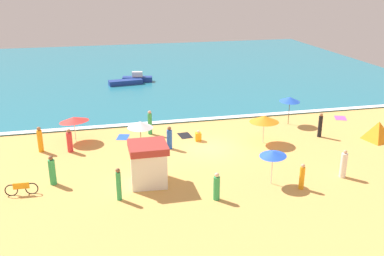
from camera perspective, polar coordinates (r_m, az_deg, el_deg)
The scene contains 27 objects.
ground_plane at distance 31.09m, azimuth 2.24°, elevation -2.69°, with size 60.00×60.00×0.00m, color #E0A856.
ocean_water at distance 57.46m, azimuth -5.17°, elevation 7.72°, with size 60.00×44.00×0.10m, color teal.
wave_breaker_foam at distance 36.78m, azimuth -0.33°, elevation 1.08°, with size 57.00×0.70×0.01m, color white.
lifeguard_cabana at distance 25.66m, azimuth -5.78°, elevation -4.65°, with size 2.21×2.22×2.52m.
beach_umbrella_0 at distance 25.64m, azimuth 10.64°, elevation -3.35°, with size 2.14×2.13×2.15m.
beach_umbrella_1 at distance 31.90m, azimuth 9.51°, elevation 1.20°, with size 2.88×2.89×2.12m.
beach_umbrella_2 at distance 36.33m, azimuth 12.80°, elevation 3.71°, with size 1.99×2.00×2.37m.
beach_umbrella_4 at distance 32.97m, azimuth -15.32°, elevation 1.12°, with size 3.09×3.09×2.00m.
beach_umbrella_6 at distance 30.74m, azimuth -6.85°, elevation 0.47°, with size 2.60×2.60×2.04m.
beach_tent at distance 35.25m, azimuth 23.36°, elevation -0.35°, with size 2.42×2.45×1.46m.
parked_bicycle at distance 26.42m, azimuth -21.58°, elevation -7.45°, with size 1.82×0.12×0.76m.
beachgoer_0 at distance 24.17m, azimuth -9.66°, elevation -7.36°, with size 0.31×0.31×1.91m.
beachgoer_1 at distance 28.04m, azimuth 19.37°, elevation -4.58°, with size 0.48×0.48×1.78m.
beachgoer_2 at distance 32.35m, azimuth 0.83°, elevation -1.11°, with size 0.48×0.48×0.83m.
beachgoer_3 at distance 30.79m, azimuth -3.00°, elevation -1.37°, with size 0.54×0.54×1.67m.
beachgoer_4 at distance 26.88m, azimuth -17.96°, elevation -5.42°, with size 0.56×0.56×1.82m.
beachgoer_5 at distance 33.69m, azimuth -5.58°, elevation 0.68°, with size 0.47×0.47×1.91m.
beachgoer_6 at distance 23.99m, azimuth 3.26°, elevation -7.79°, with size 0.44×0.44×1.62m.
beachgoer_7 at distance 34.38m, azimuth 16.56°, elevation 0.33°, with size 0.33×0.33×1.90m.
beachgoer_8 at distance 31.38m, azimuth -15.85°, elevation -1.69°, with size 0.39×0.39×1.70m.
beachgoer_9 at distance 25.88m, azimuth 14.30°, elevation -6.28°, with size 0.38×0.38×1.58m.
beachgoer_10 at distance 32.01m, azimuth -19.42°, elevation -1.49°, with size 0.43×0.43×1.85m.
beach_towel_0 at distance 33.59m, azimuth -9.09°, elevation -1.19°, with size 1.17×1.47×0.01m.
beach_towel_1 at distance 33.48m, azimuth -0.93°, elevation -1.00°, with size 1.03×1.45×0.01m.
beach_towel_2 at distance 39.74m, azimuth 19.00°, elevation 1.26°, with size 1.37×1.54×0.01m.
small_boat_0 at distance 49.46m, azimuth -8.77°, elevation 6.00°, with size 3.84×1.62×0.52m.
small_boat_1 at distance 50.56m, azimuth -7.22°, elevation 6.52°, with size 3.48×1.59×1.17m.
Camera 1 is at (-7.70, -27.72, 11.77)m, focal length 40.42 mm.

